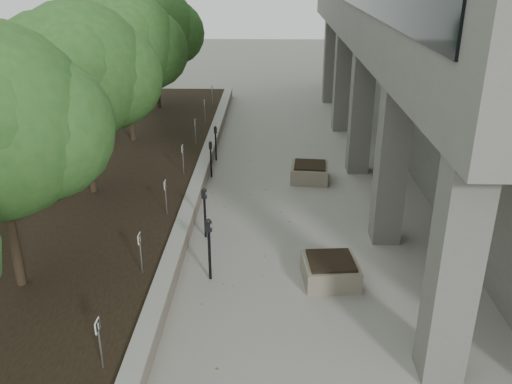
# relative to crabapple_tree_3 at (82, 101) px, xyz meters

# --- Properties ---
(retaining_wall) EXTENTS (0.39, 26.00, 0.50)m
(retaining_wall) POSITION_rel_crabapple_tree_3_xyz_m (2.97, 1.00, -2.87)
(retaining_wall) COLOR gray
(retaining_wall) RESTS_ON ground
(planting_bed) EXTENTS (7.00, 26.00, 0.40)m
(planting_bed) POSITION_rel_crabapple_tree_3_xyz_m (-0.70, 1.00, -2.92)
(planting_bed) COLOR black
(planting_bed) RESTS_ON ground
(crabapple_tree_3) EXTENTS (4.60, 4.00, 5.44)m
(crabapple_tree_3) POSITION_rel_crabapple_tree_3_xyz_m (0.00, 0.00, 0.00)
(crabapple_tree_3) COLOR #265420
(crabapple_tree_3) RESTS_ON planting_bed
(crabapple_tree_4) EXTENTS (4.60, 4.00, 5.44)m
(crabapple_tree_4) POSITION_rel_crabapple_tree_3_xyz_m (0.00, 5.00, 0.00)
(crabapple_tree_4) COLOR #265420
(crabapple_tree_4) RESTS_ON planting_bed
(crabapple_tree_5) EXTENTS (4.60, 4.00, 5.44)m
(crabapple_tree_5) POSITION_rel_crabapple_tree_3_xyz_m (0.00, 10.00, 0.00)
(crabapple_tree_5) COLOR #265420
(crabapple_tree_5) RESTS_ON planting_bed
(parking_sign_2) EXTENTS (0.04, 0.22, 0.96)m
(parking_sign_2) POSITION_rel_crabapple_tree_3_xyz_m (2.45, -7.50, -2.24)
(parking_sign_2) COLOR black
(parking_sign_2) RESTS_ON planting_bed
(parking_sign_3) EXTENTS (0.04, 0.22, 0.96)m
(parking_sign_3) POSITION_rel_crabapple_tree_3_xyz_m (2.45, -4.50, -2.24)
(parking_sign_3) COLOR black
(parking_sign_3) RESTS_ON planting_bed
(parking_sign_4) EXTENTS (0.04, 0.22, 0.96)m
(parking_sign_4) POSITION_rel_crabapple_tree_3_xyz_m (2.45, -1.50, -2.24)
(parking_sign_4) COLOR black
(parking_sign_4) RESTS_ON planting_bed
(parking_sign_5) EXTENTS (0.04, 0.22, 0.96)m
(parking_sign_5) POSITION_rel_crabapple_tree_3_xyz_m (2.45, 1.50, -2.24)
(parking_sign_5) COLOR black
(parking_sign_5) RESTS_ON planting_bed
(parking_sign_6) EXTENTS (0.04, 0.22, 0.96)m
(parking_sign_6) POSITION_rel_crabapple_tree_3_xyz_m (2.45, 4.50, -2.24)
(parking_sign_6) COLOR black
(parking_sign_6) RESTS_ON planting_bed
(parking_sign_7) EXTENTS (0.04, 0.22, 0.96)m
(parking_sign_7) POSITION_rel_crabapple_tree_3_xyz_m (2.45, 7.50, -2.24)
(parking_sign_7) COLOR black
(parking_sign_7) RESTS_ON planting_bed
(parking_sign_8) EXTENTS (0.04, 0.22, 0.96)m
(parking_sign_8) POSITION_rel_crabapple_tree_3_xyz_m (2.45, 10.50, -2.24)
(parking_sign_8) COLOR black
(parking_sign_8) RESTS_ON planting_bed
(parking_meter_2) EXTENTS (0.18, 0.16, 1.52)m
(parking_meter_2) POSITION_rel_crabapple_tree_3_xyz_m (3.88, -4.06, -2.36)
(parking_meter_2) COLOR black
(parking_meter_2) RESTS_ON ground
(parking_meter_3) EXTENTS (0.16, 0.14, 1.40)m
(parking_meter_3) POSITION_rel_crabapple_tree_3_xyz_m (3.55, -2.04, -2.42)
(parking_meter_3) COLOR black
(parking_meter_3) RESTS_ON ground
(parking_meter_4) EXTENTS (0.14, 0.12, 1.26)m
(parking_meter_4) POSITION_rel_crabapple_tree_3_xyz_m (3.25, 2.24, -2.49)
(parking_meter_4) COLOR black
(parking_meter_4) RESTS_ON ground
(parking_meter_5) EXTENTS (0.13, 0.10, 1.29)m
(parking_meter_5) POSITION_rel_crabapple_tree_3_xyz_m (3.25, 3.91, -2.48)
(parking_meter_5) COLOR black
(parking_meter_5) RESTS_ON ground
(planter_front) EXTENTS (1.30, 1.30, 0.56)m
(planter_front) POSITION_rel_crabapple_tree_3_xyz_m (6.60, -4.07, -2.84)
(planter_front) COLOR gray
(planter_front) RESTS_ON ground
(planter_back) EXTENTS (1.31, 1.31, 0.56)m
(planter_back) POSITION_rel_crabapple_tree_3_xyz_m (6.52, 2.07, -2.84)
(planter_back) COLOR gray
(planter_back) RESTS_ON ground
(berry_scatter) EXTENTS (3.30, 14.10, 0.02)m
(berry_scatter) POSITION_rel_crabapple_tree_3_xyz_m (4.70, -3.00, -3.11)
(berry_scatter) COLOR maroon
(berry_scatter) RESTS_ON ground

